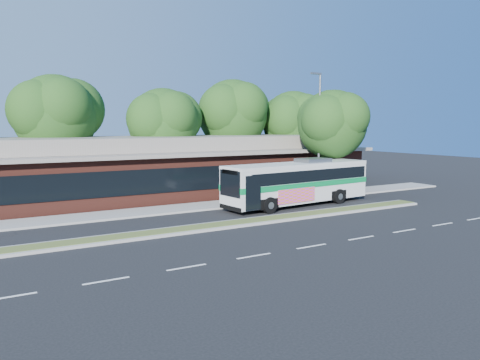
{
  "coord_description": "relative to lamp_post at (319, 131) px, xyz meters",
  "views": [
    {
      "loc": [
        -12.95,
        -20.69,
        5.31
      ],
      "look_at": [
        1.39,
        3.54,
        2.0
      ],
      "focal_mm": 35.0,
      "sensor_mm": 36.0,
      "label": 1
    }
  ],
  "objects": [
    {
      "name": "tree_bg_f",
      "position": [
        10.87,
        10.14,
        1.16
      ],
      "size": [
        6.69,
        6.0,
        8.92
      ],
      "color": "black",
      "rests_on": "ground"
    },
    {
      "name": "median_strip",
      "position": [
        -9.56,
        -5.4,
        -4.83
      ],
      "size": [
        26.0,
        1.1,
        0.15
      ],
      "primitive_type": "cube",
      "color": "#445825",
      "rests_on": "ground"
    },
    {
      "name": "transit_bus",
      "position": [
        -3.51,
        -2.2,
        -3.19
      ],
      "size": [
        11.14,
        3.38,
        3.08
      ],
      "rotation": [
        0.0,
        0.0,
        0.09
      ],
      "color": "beige",
      "rests_on": "ground"
    },
    {
      "name": "tree_bg_e",
      "position": [
        4.85,
        9.14,
        0.84
      ],
      "size": [
        6.47,
        5.8,
        8.5
      ],
      "color": "black",
      "rests_on": "ground"
    },
    {
      "name": "tree_bg_d",
      "position": [
        -1.12,
        10.15,
        1.52
      ],
      "size": [
        6.91,
        6.2,
        9.37
      ],
      "color": "black",
      "rests_on": "ground"
    },
    {
      "name": "tree_bg_b",
      "position": [
        -16.13,
        10.14,
        1.24
      ],
      "size": [
        6.69,
        6.0,
        9.0
      ],
      "color": "black",
      "rests_on": "ground"
    },
    {
      "name": "sidewalk",
      "position": [
        -9.56,
        0.4,
        -4.84
      ],
      "size": [
        44.0,
        2.6,
        0.12
      ],
      "primitive_type": "cube",
      "color": "gray",
      "rests_on": "ground"
    },
    {
      "name": "ground",
      "position": [
        -9.56,
        -6.0,
        -4.9
      ],
      "size": [
        120.0,
        120.0,
        0.0
      ],
      "primitive_type": "plane",
      "color": "black",
      "rests_on": "ground"
    },
    {
      "name": "tree_bg_c",
      "position": [
        -8.16,
        9.13,
        0.69
      ],
      "size": [
        6.24,
        5.6,
        8.26
      ],
      "color": "black",
      "rests_on": "ground"
    },
    {
      "name": "plaza_building",
      "position": [
        -9.56,
        6.99,
        -2.77
      ],
      "size": [
        33.2,
        11.2,
        4.45
      ],
      "color": "#54231A",
      "rests_on": "ground"
    },
    {
      "name": "lamp_post",
      "position": [
        0.0,
        0.0,
        0.0
      ],
      "size": [
        0.93,
        0.18,
        9.07
      ],
      "color": "slate",
      "rests_on": "ground"
    },
    {
      "name": "sidewalk_tree",
      "position": [
        1.81,
        0.32,
        0.57
      ],
      "size": [
        5.77,
        5.18,
        7.94
      ],
      "color": "black",
      "rests_on": "ground"
    }
  ]
}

